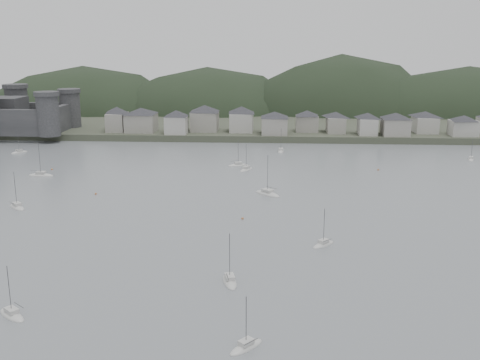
{
  "coord_description": "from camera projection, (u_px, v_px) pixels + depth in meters",
  "views": [
    {
      "loc": [
        9.2,
        -80.17,
        44.18
      ],
      "look_at": [
        0.0,
        75.0,
        6.0
      ],
      "focal_mm": 41.95,
      "sensor_mm": 36.0,
      "label": 1
    }
  ],
  "objects": [
    {
      "name": "ground",
      "position": [
        212.0,
        329.0,
        88.79
      ],
      "size": [
        900.0,
        900.0,
        0.0
      ],
      "primitive_type": "plane",
      "color": "slate",
      "rests_on": "ground"
    },
    {
      "name": "far_shore_land",
      "position": [
        259.0,
        108.0,
        374.41
      ],
      "size": [
        900.0,
        250.0,
        3.0
      ],
      "primitive_type": "cube",
      "color": "#383D2D",
      "rests_on": "ground"
    },
    {
      "name": "forested_ridge",
      "position": [
        266.0,
        133.0,
        352.37
      ],
      "size": [
        851.55,
        103.94,
        102.57
      ],
      "color": "black",
      "rests_on": "ground"
    },
    {
      "name": "castle",
      "position": [
        2.0,
        114.0,
        267.38
      ],
      "size": [
        66.0,
        43.0,
        20.0
      ],
      "color": "#303133",
      "rests_on": "far_shore_land"
    },
    {
      "name": "waterfront_town",
      "position": [
        362.0,
        121.0,
        261.55
      ],
      "size": [
        451.48,
        28.46,
        12.92
      ],
      "color": "gray",
      "rests_on": "far_shore_land"
    },
    {
      "name": "sailboat_lead",
      "position": [
        19.0,
        152.0,
        231.11
      ],
      "size": [
        6.03,
        7.04,
        9.7
      ],
      "rotation": [
        0.0,
        0.0,
        5.65
      ],
      "color": "beige",
      "rests_on": "ground"
    },
    {
      "name": "moored_fleet",
      "position": [
        164.0,
        207.0,
        154.57
      ],
      "size": [
        246.87,
        176.38,
        13.22
      ],
      "color": "beige",
      "rests_on": "ground"
    },
    {
      "name": "mooring_buoys",
      "position": [
        218.0,
        214.0,
        147.89
      ],
      "size": [
        148.45,
        140.36,
        0.7
      ],
      "color": "#AD6739",
      "rests_on": "ground"
    }
  ]
}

